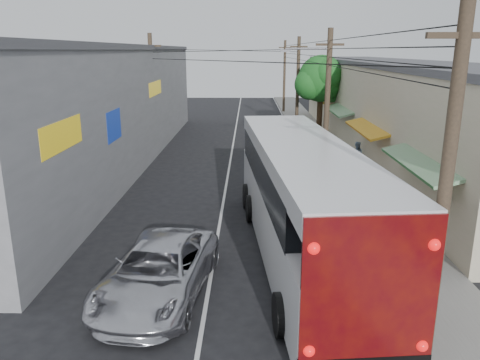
% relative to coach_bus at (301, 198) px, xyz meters
% --- Properties ---
extents(ground, '(120.00, 120.00, 0.00)m').
position_rel_coach_bus_xyz_m(ground, '(-2.99, -4.11, -2.05)').
color(ground, black).
rests_on(ground, ground).
extents(sidewalk, '(3.00, 80.00, 0.12)m').
position_rel_coach_bus_xyz_m(sidewalk, '(3.51, 15.89, -1.99)').
color(sidewalk, slate).
rests_on(sidewalk, ground).
extents(building_right, '(7.09, 40.00, 6.25)m').
position_rel_coach_bus_xyz_m(building_right, '(8.00, 17.89, 1.10)').
color(building_right, beige).
rests_on(building_right, ground).
extents(building_left, '(7.20, 36.00, 7.25)m').
position_rel_coach_bus_xyz_m(building_left, '(-11.49, 13.88, 1.60)').
color(building_left, gray).
rests_on(building_left, ground).
extents(utility_poles, '(11.80, 45.28, 8.00)m').
position_rel_coach_bus_xyz_m(utility_poles, '(0.14, 16.21, 2.08)').
color(utility_poles, '#473828').
rests_on(utility_poles, ground).
extents(street_tree, '(4.40, 4.00, 6.60)m').
position_rel_coach_bus_xyz_m(street_tree, '(3.88, 21.90, 2.62)').
color(street_tree, '#3F2B19').
rests_on(street_tree, ground).
extents(coach_bus, '(4.15, 13.95, 3.96)m').
position_rel_coach_bus_xyz_m(coach_bus, '(0.00, 0.00, 0.00)').
color(coach_bus, silver).
rests_on(coach_bus, ground).
extents(jeepney, '(3.33, 5.98, 1.58)m').
position_rel_coach_bus_xyz_m(jeepney, '(-4.39, -3.11, -1.26)').
color(jeepney, silver).
rests_on(jeepney, ground).
extents(parked_suv, '(3.30, 6.62, 1.85)m').
position_rel_coach_bus_xyz_m(parked_suv, '(0.81, 13.89, -1.13)').
color(parked_suv, '#A1A1A9').
rests_on(parked_suv, ground).
extents(parked_car_mid, '(1.77, 4.03, 1.35)m').
position_rel_coach_bus_xyz_m(parked_car_mid, '(0.81, 18.70, -1.38)').
color(parked_car_mid, '#27282C').
rests_on(parked_car_mid, ground).
extents(parked_car_far, '(1.67, 4.11, 1.33)m').
position_rel_coach_bus_xyz_m(parked_car_far, '(1.61, 25.86, -1.39)').
color(parked_car_far, black).
rests_on(parked_car_far, ground).
extents(pedestrian_near, '(0.66, 0.54, 1.57)m').
position_rel_coach_bus_xyz_m(pedestrian_near, '(2.41, 10.73, -1.15)').
color(pedestrian_near, pink).
rests_on(pedestrian_near, sidewalk).
extents(pedestrian_far, '(0.96, 0.86, 1.62)m').
position_rel_coach_bus_xyz_m(pedestrian_far, '(4.61, 11.91, -1.12)').
color(pedestrian_far, '#9CBEE3').
rests_on(pedestrian_far, sidewalk).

